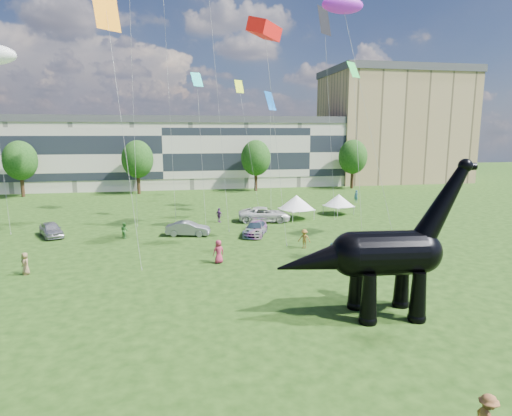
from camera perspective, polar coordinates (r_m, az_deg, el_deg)
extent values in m
plane|color=#16330C|center=(23.70, 4.86, -15.36)|extent=(220.00, 220.00, 0.00)
cube|color=beige|center=(82.73, -12.25, 6.92)|extent=(78.00, 11.00, 12.00)
cube|color=tan|center=(97.11, 17.77, 10.06)|extent=(28.00, 18.00, 22.00)
cylinder|color=#382314|center=(77.93, -28.69, 2.49)|extent=(0.56, 0.56, 3.20)
ellipsoid|color=#14380F|center=(77.55, -28.98, 5.95)|extent=(5.20, 5.20, 6.24)
cylinder|color=#382314|center=(74.35, -15.37, 3.06)|extent=(0.56, 0.56, 3.20)
ellipsoid|color=#14380F|center=(73.95, -15.54, 6.69)|extent=(5.20, 5.20, 6.24)
cylinder|color=#382314|center=(75.38, -0.02, 3.51)|extent=(0.56, 0.56, 3.20)
ellipsoid|color=#14380F|center=(74.99, -0.02, 7.10)|extent=(5.20, 5.20, 6.24)
cylinder|color=#382314|center=(80.65, 12.67, 3.70)|extent=(0.56, 0.56, 3.20)
ellipsoid|color=#14380F|center=(80.29, 12.80, 7.04)|extent=(5.20, 5.20, 6.24)
cone|color=black|center=(24.13, 14.81, -11.62)|extent=(1.03, 1.03, 2.76)
sphere|color=black|center=(24.60, 14.68, -14.25)|extent=(1.01, 1.01, 1.01)
cone|color=black|center=(25.90, 13.21, -10.02)|extent=(1.03, 1.03, 2.76)
sphere|color=black|center=(26.34, 13.10, -12.51)|extent=(1.01, 1.01, 1.01)
cone|color=black|center=(25.21, 20.80, -11.00)|extent=(1.03, 1.03, 2.76)
sphere|color=black|center=(25.66, 20.63, -13.54)|extent=(1.01, 1.01, 1.01)
cone|color=black|center=(26.91, 18.85, -9.54)|extent=(1.03, 1.03, 2.76)
sphere|color=black|center=(27.33, 18.71, -11.94)|extent=(1.01, 1.01, 1.01)
cylinder|color=black|center=(24.79, 17.01, -5.75)|extent=(4.06, 2.80, 2.49)
sphere|color=black|center=(24.11, 12.75, -6.00)|extent=(2.49, 2.49, 2.49)
sphere|color=black|center=(25.60, 21.02, -5.49)|extent=(2.39, 2.39, 2.39)
cone|color=black|center=(25.59, 23.64, 0.44)|extent=(3.57, 1.66, 4.88)
sphere|color=black|center=(25.93, 26.13, 5.09)|extent=(0.77, 0.77, 0.77)
cylinder|color=black|center=(26.08, 26.64, 4.97)|extent=(0.68, 0.46, 0.41)
cone|color=black|center=(23.67, 8.33, -6.93)|extent=(5.01, 2.33, 2.70)
imported|color=#ABAAAF|center=(46.74, -25.65, -2.60)|extent=(3.40, 4.60, 1.46)
imported|color=slate|center=(43.15, -9.06, -2.73)|extent=(4.55, 2.43, 1.42)
imported|color=silver|center=(49.34, 1.15, -0.86)|extent=(6.38, 3.74, 1.67)
imported|color=#595960|center=(42.83, -0.07, -2.73)|extent=(3.52, 5.13, 1.38)
cube|color=white|center=(51.00, 5.40, -0.14)|extent=(4.07, 4.07, 0.13)
cone|color=white|center=(50.86, 5.41, 0.81)|extent=(5.16, 5.16, 1.61)
cylinder|color=#999999|center=(49.05, 4.91, -1.24)|extent=(0.06, 0.06, 1.18)
cylinder|color=#999999|center=(50.76, 7.75, -0.92)|extent=(0.06, 0.06, 1.18)
cylinder|color=#999999|center=(51.54, 3.06, -0.67)|extent=(0.06, 0.06, 1.18)
cylinder|color=#999999|center=(53.17, 5.82, -0.38)|extent=(0.06, 0.06, 1.18)
cube|color=white|center=(54.72, 10.95, 0.27)|extent=(3.69, 3.69, 0.11)
cone|color=white|center=(54.60, 10.97, 1.07)|extent=(4.67, 4.67, 1.44)
cylinder|color=#999999|center=(52.95, 10.81, -0.62)|extent=(0.06, 0.06, 1.05)
cylinder|color=#999999|center=(54.75, 12.91, -0.35)|extent=(0.06, 0.06, 1.05)
cylinder|color=#999999|center=(54.94, 8.96, -0.18)|extent=(0.06, 0.06, 1.05)
cylinder|color=#999999|center=(56.67, 11.04, 0.06)|extent=(0.06, 0.06, 1.05)
imported|color=#6E3579|center=(49.06, -4.94, -0.96)|extent=(0.92, 1.02, 1.67)
imported|color=olive|center=(38.26, 6.47, -4.10)|extent=(1.27, 1.07, 1.70)
imported|color=#A22845|center=(33.85, -5.02, -5.81)|extent=(1.06, 0.86, 1.86)
imported|color=#3E8535|center=(43.52, -17.14, -2.86)|extent=(0.94, 0.96, 1.55)
imported|color=olive|center=(35.25, -28.40, -6.54)|extent=(0.92, 0.97, 1.66)
imported|color=#376889|center=(64.61, 13.21, 1.53)|extent=(0.73, 0.79, 1.81)
imported|color=#215079|center=(34.00, 10.06, -6.02)|extent=(0.73, 0.69, 1.68)
cube|color=red|center=(41.79, 1.16, 22.69)|extent=(3.88, 4.36, 1.63)
plane|color=orange|center=(40.16, -19.33, 23.58)|extent=(2.77, 2.52, 3.14)
plane|color=blue|center=(51.53, 1.92, 14.09)|extent=(2.06, 2.15, 2.16)
plane|color=green|center=(37.48, 12.87, 17.54)|extent=(1.58, 1.31, 1.31)
plane|color=black|center=(53.67, 9.10, 23.42)|extent=(2.84, 2.52, 3.13)
ellipsoid|color=purple|center=(41.49, 11.47, 25.01)|extent=(4.03, 3.52, 1.46)
plane|color=#0CBAAE|center=(48.32, -7.88, 16.61)|extent=(1.82, 1.42, 1.51)
plane|color=#DAFD15|center=(64.31, -2.26, 15.89)|extent=(1.90, 1.36, 1.84)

